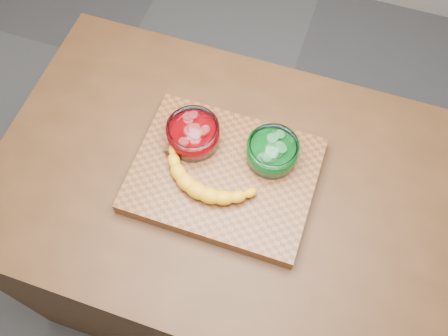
% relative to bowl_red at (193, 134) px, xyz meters
% --- Properties ---
extents(ground, '(3.50, 3.50, 0.00)m').
position_rel_bowl_red_xyz_m(ground, '(0.10, -0.06, -0.97)').
color(ground, '#5A595E').
rests_on(ground, ground).
extents(counter, '(1.20, 0.80, 0.90)m').
position_rel_bowl_red_xyz_m(counter, '(0.10, -0.06, -0.52)').
color(counter, '#4A2B16').
rests_on(counter, ground).
extents(cutting_board, '(0.45, 0.35, 0.04)m').
position_rel_bowl_red_xyz_m(cutting_board, '(0.10, -0.06, -0.05)').
color(cutting_board, brown).
rests_on(cutting_board, counter).
extents(bowl_red, '(0.13, 0.13, 0.06)m').
position_rel_bowl_red_xyz_m(bowl_red, '(0.00, 0.00, 0.00)').
color(bowl_red, white).
rests_on(bowl_red, cutting_board).
extents(bowl_green, '(0.13, 0.13, 0.06)m').
position_rel_bowl_red_xyz_m(bowl_green, '(0.20, 0.02, -0.00)').
color(bowl_green, white).
rests_on(bowl_green, cutting_board).
extents(banana, '(0.28, 0.15, 0.04)m').
position_rel_bowl_red_xyz_m(banana, '(0.07, -0.10, -0.01)').
color(banana, '#F3AB15').
rests_on(banana, cutting_board).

